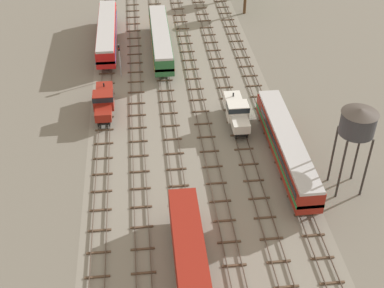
% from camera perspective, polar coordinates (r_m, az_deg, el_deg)
% --- Properties ---
extents(ground_plane, '(480.00, 480.00, 0.00)m').
position_cam_1_polar(ground_plane, '(67.08, -0.33, 0.84)').
color(ground_plane, slate).
extents(ballast_bed, '(25.59, 176.00, 0.01)m').
position_cam_1_polar(ballast_bed, '(67.08, -0.33, 0.84)').
color(ballast_bed, gray).
rests_on(ballast_bed, ground).
extents(track_far_left, '(2.40, 126.00, 0.29)m').
position_cam_1_polar(track_far_left, '(67.81, -9.54, 0.85)').
color(track_far_left, '#47382D').
rests_on(track_far_left, ground).
extents(track_left, '(2.40, 126.00, 0.29)m').
position_cam_1_polar(track_left, '(67.60, -5.89, 1.08)').
color(track_left, '#47382D').
rests_on(track_left, ground).
extents(track_centre_left, '(2.40, 126.00, 0.29)m').
position_cam_1_polar(track_centre_left, '(67.67, -2.24, 1.32)').
color(track_centre_left, '#47382D').
rests_on(track_centre_left, ground).
extents(track_centre, '(2.40, 126.00, 0.29)m').
position_cam_1_polar(track_centre, '(68.01, 1.39, 1.54)').
color(track_centre, '#47382D').
rests_on(track_centre, ground).
extents(track_centre_right, '(2.40, 126.00, 0.29)m').
position_cam_1_polar(track_centre_right, '(68.63, 4.97, 1.75)').
color(track_centre_right, '#47382D').
rests_on(track_centre_right, ground).
extents(track_right, '(2.40, 126.00, 0.29)m').
position_cam_1_polar(track_right, '(69.50, 8.48, 1.96)').
color(track_right, '#47382D').
rests_on(track_right, ground).
extents(freight_boxcar_centre_left_nearest, '(2.87, 14.00, 3.60)m').
position_cam_1_polar(freight_boxcar_centre_left_nearest, '(49.45, -0.32, -11.47)').
color(freight_boxcar_centre_left_nearest, maroon).
rests_on(freight_boxcar_centre_left_nearest, ground).
extents(diesel_railcar_right_near, '(2.96, 20.50, 3.80)m').
position_cam_1_polar(diesel_railcar_right_near, '(62.16, 10.24, -0.16)').
color(diesel_railcar_right_near, maroon).
rests_on(diesel_railcar_right_near, ground).
extents(shunter_loco_centre_right_mid, '(2.74, 8.46, 3.10)m').
position_cam_1_polar(shunter_loco_centre_right_mid, '(68.52, 4.88, 3.59)').
color(shunter_loco_centre_right_mid, white).
rests_on(shunter_loco_centre_right_mid, ground).
extents(shunter_loco_far_left_midfar, '(2.74, 8.46, 3.10)m').
position_cam_1_polar(shunter_loco_far_left_midfar, '(71.42, -9.56, 4.68)').
color(shunter_loco_far_left_midfar, maroon).
rests_on(shunter_loco_far_left_midfar, ground).
extents(diesel_railcar_centre_left_far, '(2.96, 20.50, 3.80)m').
position_cam_1_polar(diesel_railcar_centre_left_far, '(86.03, -3.43, 11.39)').
color(diesel_railcar_centre_left_far, '#286638').
rests_on(diesel_railcar_centre_left_far, ground).
extents(diesel_railcar_far_left_farther, '(2.96, 20.50, 3.80)m').
position_cam_1_polar(diesel_railcar_far_left_farther, '(89.07, -9.23, 11.90)').
color(diesel_railcar_far_left_farther, red).
rests_on(diesel_railcar_far_left_farther, ground).
extents(water_tower, '(3.87, 3.87, 10.50)m').
position_cam_1_polar(water_tower, '(56.63, 17.59, 2.22)').
color(water_tower, '#2D2826').
rests_on(water_tower, ground).
extents(signal_post_nearest, '(0.28, 0.47, 5.26)m').
position_cam_1_polar(signal_post_nearest, '(79.32, -7.88, 9.40)').
color(signal_post_nearest, gray).
rests_on(signal_post_nearest, ground).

